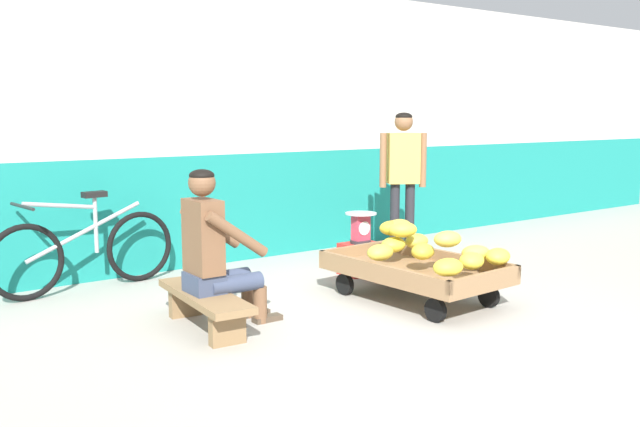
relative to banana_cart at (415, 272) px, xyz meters
name	(u,v)px	position (x,y,z in m)	size (l,w,h in m)	color
ground_plane	(451,347)	(-0.61, -0.98, -0.24)	(80.00, 80.00, 0.00)	#A39E93
back_wall	(210,123)	(-0.61, 2.36, 1.18)	(16.00, 0.30, 2.84)	#19847A
banana_cart	(415,272)	(0.00, 0.00, 0.00)	(0.91, 1.48, 0.36)	#8E6B47
banana_pile	(428,245)	(0.06, -0.08, 0.23)	(0.91, 1.22, 0.27)	gold
low_bench	(205,302)	(-1.73, 0.33, -0.04)	(0.39, 1.12, 0.27)	olive
vendor_seated	(215,249)	(-1.64, 0.32, 0.33)	(0.68, 0.48, 1.14)	brown
plastic_crate	(360,259)	(0.26, 1.00, -0.09)	(0.36, 0.28, 0.30)	red
weighing_scale	(361,227)	(0.26, 1.00, 0.21)	(0.30, 0.30, 0.29)	#28282D
bicycle_near_left	(85,250)	(-2.05, 1.93, 0.11)	(1.66, 0.48, 0.86)	black
customer_adult	(403,169)	(1.07, 1.30, 0.71)	(0.43, 0.34, 1.53)	#232328
shopping_bag	(415,269)	(0.44, 0.45, -0.12)	(0.18, 0.12, 0.24)	green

